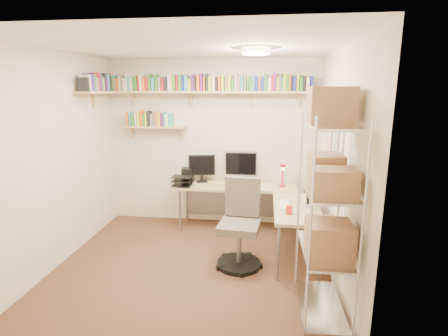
{
  "coord_description": "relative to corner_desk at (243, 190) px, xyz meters",
  "views": [
    {
      "loc": [
        0.83,
        -3.75,
        2.07
      ],
      "look_at": [
        0.31,
        0.55,
        1.08
      ],
      "focal_mm": 28.0,
      "sensor_mm": 36.0,
      "label": 1
    }
  ],
  "objects": [
    {
      "name": "ground",
      "position": [
        -0.53,
        -0.99,
        -0.67
      ],
      "size": [
        3.2,
        3.2,
        0.0
      ],
      "primitive_type": "plane",
      "color": "#422F1C",
      "rests_on": "ground"
    },
    {
      "name": "room_shell",
      "position": [
        -0.52,
        -0.99,
        0.88
      ],
      "size": [
        3.24,
        3.04,
        2.52
      ],
      "color": "beige",
      "rests_on": "ground"
    },
    {
      "name": "wall_shelves",
      "position": [
        -0.95,
        0.3,
        1.36
      ],
      "size": [
        3.12,
        1.09,
        0.8
      ],
      "color": "tan",
      "rests_on": "ground"
    },
    {
      "name": "corner_desk",
      "position": [
        0.0,
        0.0,
        0.0
      ],
      "size": [
        2.0,
        1.75,
        1.17
      ],
      "color": "tan",
      "rests_on": "ground"
    },
    {
      "name": "office_chair",
      "position": [
        0.03,
        -0.88,
        -0.23
      ],
      "size": [
        0.55,
        0.55,
        1.04
      ],
      "rotation": [
        0.0,
        0.0,
        -0.1
      ],
      "color": "black",
      "rests_on": "ground"
    },
    {
      "name": "wire_rack",
      "position": [
        0.83,
        -1.84,
        0.58
      ],
      "size": [
        0.41,
        0.82,
        2.09
      ],
      "rotation": [
        0.0,
        0.0,
        0.01
      ],
      "color": "silver",
      "rests_on": "ground"
    }
  ]
}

